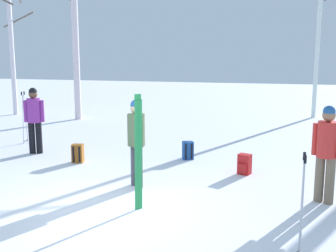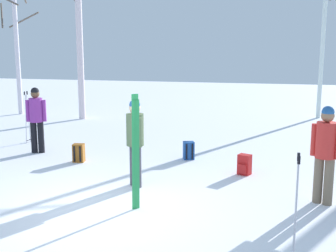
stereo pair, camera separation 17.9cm
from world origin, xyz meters
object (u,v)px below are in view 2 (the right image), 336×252
birch_tree_1 (79,15)px  birch_tree_2 (325,11)px  person_2 (36,116)px  backpack_0 (244,165)px  ski_poles_1 (296,206)px  backpack_1 (189,151)px  ski_pair_planted_0 (136,153)px  ski_poles_0 (27,115)px  backpack_2 (79,153)px  person_3 (326,149)px  person_1 (135,137)px  birch_tree_0 (16,36)px

birch_tree_1 → birch_tree_2: (9.01, 2.84, 0.15)m
person_2 → backpack_0: 5.49m
birch_tree_2 → person_2: bearing=-132.1°
ski_poles_1 → backpack_1: size_ratio=3.17×
person_2 → ski_pair_planted_0: bearing=-38.0°
ski_poles_0 → backpack_2: size_ratio=3.41×
ski_poles_0 → birch_tree_2: size_ratio=0.19×
person_2 → birch_tree_2: size_ratio=0.21×
person_2 → person_3: bearing=-15.4°
birch_tree_1 → backpack_2: bearing=-63.1°
person_3 → ski_poles_0: (-7.88, 2.91, -0.18)m
person_1 → backpack_0: 2.53m
ski_poles_1 → birch_tree_2: 12.96m
birch_tree_1 → birch_tree_2: birch_tree_2 is taller
person_2 → backpack_1: (3.96, 0.44, -0.77)m
backpack_2 → birch_tree_0: birch_tree_0 is taller
backpack_1 → birch_tree_0: birch_tree_0 is taller
person_1 → birch_tree_2: (4.03, 10.15, 3.18)m
ski_poles_0 → birch_tree_1: size_ratio=0.20×
backpack_0 → birch_tree_2: size_ratio=0.05×
birch_tree_2 → backpack_0: bearing=-103.2°
backpack_2 → birch_tree_1: size_ratio=0.06×
ski_pair_planted_0 → ski_poles_1: bearing=-24.8°
backpack_0 → backpack_2: size_ratio=1.00×
birch_tree_2 → ski_pair_planted_0: bearing=-107.7°
ski_poles_0 → ski_poles_1: ski_poles_0 is taller
person_1 → backpack_2: person_1 is taller
backpack_0 → birch_tree_2: (2.06, 8.77, 3.95)m
ski_poles_1 → person_1: bearing=142.1°
person_3 → backpack_1: (-2.94, 2.33, -0.77)m
person_1 → backpack_2: (-1.96, 1.35, -0.77)m
ski_poles_1 → backpack_0: bearing=104.9°
backpack_1 → birch_tree_1: 8.34m
person_3 → ski_poles_1: 2.36m
ski_poles_1 → backpack_2: 6.15m
person_3 → backpack_2: 5.64m
birch_tree_0 → birch_tree_1: 3.29m
person_3 → birch_tree_1: size_ratio=0.23×
backpack_2 → birch_tree_1: birch_tree_1 is taller
ski_pair_planted_0 → backpack_1: size_ratio=4.42×
person_2 → ski_poles_0: person_2 is taller
backpack_1 → backpack_2: 2.67m
ski_pair_planted_0 → ski_poles_1: 2.79m
person_2 → backpack_2: size_ratio=3.90×
ski_poles_0 → backpack_0: (6.40, -1.52, -0.59)m
person_3 → backpack_0: size_ratio=3.90×
backpack_0 → birch_tree_2: bearing=76.8°
person_3 → birch_tree_1: birch_tree_1 is taller
backpack_1 → backpack_2: size_ratio=1.00×
ski_poles_0 → backpack_2: (2.46, -1.55, -0.59)m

